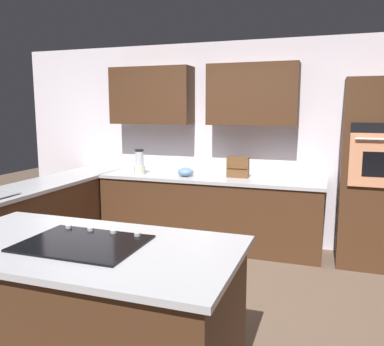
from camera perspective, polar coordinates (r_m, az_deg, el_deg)
ground_plane at (r=3.78m, az=-4.00°, el=-18.51°), size 14.00×14.00×0.00m
wall_back at (r=5.32m, az=3.77°, el=5.96°), size 6.00×0.44×2.60m
lower_cabinets_back at (r=5.18m, az=2.41°, el=-5.71°), size 2.80×0.60×0.86m
countertop_back at (r=5.08m, az=2.44°, el=-0.79°), size 2.84×0.64×0.04m
lower_cabinets_side at (r=4.98m, az=-21.25°, el=-6.92°), size 0.60×2.90×0.86m
countertop_side at (r=4.88m, az=-21.55°, el=-1.83°), size 0.64×2.94×0.04m
island_base at (r=2.86m, az=-14.84°, el=-18.69°), size 1.92×0.97×0.86m
island_top at (r=2.68m, az=-15.23°, el=-10.13°), size 2.00×1.05×0.04m
wall_oven at (r=4.87m, az=24.98°, el=-0.13°), size 0.80×0.66×2.08m
cooktop at (r=2.68m, az=-15.19°, el=-9.54°), size 0.76×0.56×0.03m
blender at (r=5.36m, az=-7.46°, el=1.38°), size 0.15×0.15×0.32m
mixing_bowl at (r=5.12m, az=-0.91°, el=0.17°), size 0.21×0.21×0.11m
spice_rack at (r=5.05m, az=6.52°, el=0.83°), size 0.27×0.11×0.26m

